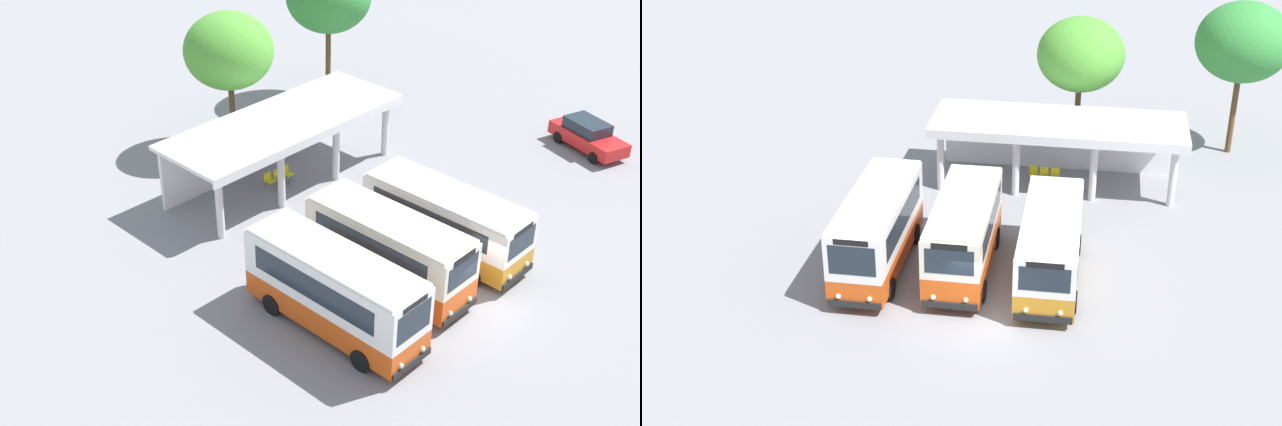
# 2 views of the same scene
# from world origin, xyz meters

# --- Properties ---
(ground_plane) EXTENTS (180.00, 180.00, 0.00)m
(ground_plane) POSITION_xyz_m (0.00, 0.00, 0.00)
(ground_plane) COLOR gray
(city_bus_nearest_orange) EXTENTS (2.38, 7.74, 3.44)m
(city_bus_nearest_orange) POSITION_xyz_m (-4.94, 3.25, 1.89)
(city_bus_nearest_orange) COLOR black
(city_bus_nearest_orange) RESTS_ON ground
(city_bus_second_in_row) EXTENTS (2.47, 7.39, 3.29)m
(city_bus_second_in_row) POSITION_xyz_m (-1.34, 3.60, 1.82)
(city_bus_second_in_row) COLOR black
(city_bus_second_in_row) RESTS_ON ground
(city_bus_middle_cream) EXTENTS (2.52, 7.65, 3.03)m
(city_bus_middle_cream) POSITION_xyz_m (2.25, 3.42, 1.69)
(city_bus_middle_cream) COLOR black
(city_bus_middle_cream) RESTS_ON ground
(parked_car_flank) EXTENTS (3.04, 4.74, 1.62)m
(parked_car_flank) POSITION_xyz_m (15.65, 3.87, 0.83)
(parked_car_flank) COLOR black
(parked_car_flank) RESTS_ON ground
(terminal_canopy) EXTENTS (12.66, 4.66, 3.40)m
(terminal_canopy) POSITION_xyz_m (1.87, 13.68, 2.55)
(terminal_canopy) COLOR silver
(terminal_canopy) RESTS_ON ground
(waiting_chair_end_by_column) EXTENTS (0.45, 0.45, 0.86)m
(waiting_chair_end_by_column) POSITION_xyz_m (0.71, 13.06, 0.52)
(waiting_chair_end_by_column) COLOR slate
(waiting_chair_end_by_column) RESTS_ON ground
(waiting_chair_second_from_end) EXTENTS (0.45, 0.45, 0.86)m
(waiting_chair_second_from_end) POSITION_xyz_m (1.27, 12.95, 0.52)
(waiting_chair_second_from_end) COLOR slate
(waiting_chair_second_from_end) RESTS_ON ground
(waiting_chair_middle_seat) EXTENTS (0.45, 0.45, 0.86)m
(waiting_chair_middle_seat) POSITION_xyz_m (1.83, 12.93, 0.52)
(waiting_chair_middle_seat) COLOR slate
(waiting_chair_middle_seat) RESTS_ON ground
(roadside_tree_behind_canopy) EXTENTS (4.71, 4.71, 7.44)m
(roadside_tree_behind_canopy) POSITION_xyz_m (2.63, 17.95, 5.42)
(roadside_tree_behind_canopy) COLOR brown
(roadside_tree_behind_canopy) RESTS_ON ground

